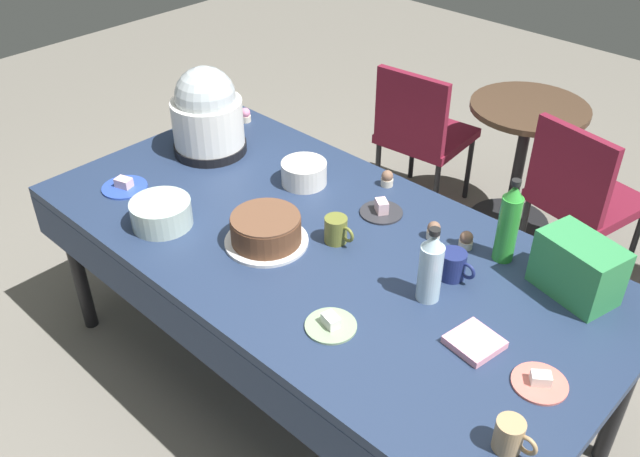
# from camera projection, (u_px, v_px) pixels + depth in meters

# --- Properties ---
(ground) EXTENTS (9.00, 9.00, 0.00)m
(ground) POSITION_uv_depth(u_px,v_px,m) (320.00, 383.00, 2.91)
(ground) COLOR slate
(potluck_table) EXTENTS (2.20, 1.10, 0.75)m
(potluck_table) POSITION_uv_depth(u_px,v_px,m) (320.00, 253.00, 2.51)
(potluck_table) COLOR navy
(potluck_table) RESTS_ON ground
(frosted_layer_cake) EXTENTS (0.30, 0.30, 0.11)m
(frosted_layer_cake) POSITION_uv_depth(u_px,v_px,m) (266.00, 230.00, 2.43)
(frosted_layer_cake) COLOR silver
(frosted_layer_cake) RESTS_ON potluck_table
(slow_cooker) EXTENTS (0.32, 0.32, 0.38)m
(slow_cooker) POSITION_uv_depth(u_px,v_px,m) (207.00, 114.00, 2.91)
(slow_cooker) COLOR black
(slow_cooker) RESTS_ON potluck_table
(glass_salad_bowl) EXTENTS (0.22, 0.22, 0.10)m
(glass_salad_bowl) POSITION_uv_depth(u_px,v_px,m) (161.00, 213.00, 2.53)
(glass_salad_bowl) COLOR #B2C6BC
(glass_salad_bowl) RESTS_ON potluck_table
(ceramic_snack_bowl) EXTENTS (0.18, 0.18, 0.09)m
(ceramic_snack_bowl) POSITION_uv_depth(u_px,v_px,m) (304.00, 173.00, 2.77)
(ceramic_snack_bowl) COLOR silver
(ceramic_snack_bowl) RESTS_ON potluck_table
(dessert_plate_coral) EXTENTS (0.16, 0.16, 0.04)m
(dessert_plate_coral) POSITION_uv_depth(u_px,v_px,m) (540.00, 382.00, 1.91)
(dessert_plate_coral) COLOR #E07266
(dessert_plate_coral) RESTS_ON potluck_table
(dessert_plate_sage) EXTENTS (0.16, 0.16, 0.04)m
(dessert_plate_sage) POSITION_uv_depth(u_px,v_px,m) (331.00, 324.00, 2.10)
(dessert_plate_sage) COLOR #8CA87F
(dessert_plate_sage) RESTS_ON potluck_table
(dessert_plate_cobalt) EXTENTS (0.18, 0.18, 0.04)m
(dessert_plate_cobalt) POSITION_uv_depth(u_px,v_px,m) (124.00, 186.00, 2.76)
(dessert_plate_cobalt) COLOR #2D4CB2
(dessert_plate_cobalt) RESTS_ON potluck_table
(dessert_plate_charcoal) EXTENTS (0.16, 0.16, 0.06)m
(dessert_plate_charcoal) POSITION_uv_depth(u_px,v_px,m) (381.00, 210.00, 2.61)
(dessert_plate_charcoal) COLOR #2D2D33
(dessert_plate_charcoal) RESTS_ON potluck_table
(cupcake_rose) EXTENTS (0.05, 0.05, 0.07)m
(cupcake_rose) POSITION_uv_depth(u_px,v_px,m) (245.00, 115.00, 3.23)
(cupcake_rose) COLOR beige
(cupcake_rose) RESTS_ON potluck_table
(cupcake_lemon) EXTENTS (0.05, 0.05, 0.07)m
(cupcake_lemon) POSITION_uv_depth(u_px,v_px,m) (387.00, 178.00, 2.76)
(cupcake_lemon) COLOR beige
(cupcake_lemon) RESTS_ON potluck_table
(cupcake_vanilla) EXTENTS (0.05, 0.05, 0.07)m
(cupcake_vanilla) POSITION_uv_depth(u_px,v_px,m) (434.00, 230.00, 2.47)
(cupcake_vanilla) COLOR beige
(cupcake_vanilla) RESTS_ON potluck_table
(cupcake_cocoa) EXTENTS (0.05, 0.05, 0.07)m
(cupcake_cocoa) POSITION_uv_depth(u_px,v_px,m) (466.00, 240.00, 2.42)
(cupcake_cocoa) COLOR beige
(cupcake_cocoa) RESTS_ON potluck_table
(soda_bottle_water) EXTENTS (0.08, 0.08, 0.27)m
(soda_bottle_water) POSITION_uv_depth(u_px,v_px,m) (431.00, 267.00, 2.15)
(soda_bottle_water) COLOR silver
(soda_bottle_water) RESTS_ON potluck_table
(soda_bottle_lime_soda) EXTENTS (0.07, 0.07, 0.32)m
(soda_bottle_lime_soda) POSITION_uv_depth(u_px,v_px,m) (509.00, 223.00, 2.30)
(soda_bottle_lime_soda) COLOR green
(soda_bottle_lime_soda) RESTS_ON potluck_table
(coffee_mug_olive) EXTENTS (0.13, 0.08, 0.10)m
(coffee_mug_olive) POSITION_uv_depth(u_px,v_px,m) (336.00, 230.00, 2.44)
(coffee_mug_olive) COLOR olive
(coffee_mug_olive) RESTS_ON potluck_table
(coffee_mug_tan) EXTENTS (0.12, 0.08, 0.09)m
(coffee_mug_tan) POSITION_uv_depth(u_px,v_px,m) (510.00, 436.00, 1.72)
(coffee_mug_tan) COLOR tan
(coffee_mug_tan) RESTS_ON potluck_table
(coffee_mug_navy) EXTENTS (0.13, 0.09, 0.10)m
(coffee_mug_navy) POSITION_uv_depth(u_px,v_px,m) (453.00, 265.00, 2.27)
(coffee_mug_navy) COLOR navy
(coffee_mug_navy) RESTS_ON potluck_table
(soda_carton) EXTENTS (0.29, 0.22, 0.20)m
(soda_carton) POSITION_uv_depth(u_px,v_px,m) (578.00, 268.00, 2.18)
(soda_carton) COLOR #338C4C
(soda_carton) RESTS_ON potluck_table
(paper_napkin_stack) EXTENTS (0.16, 0.16, 0.02)m
(paper_napkin_stack) POSITION_uv_depth(u_px,v_px,m) (475.00, 342.00, 2.03)
(paper_napkin_stack) COLOR pink
(paper_napkin_stack) RESTS_ON potluck_table
(maroon_chair_left) EXTENTS (0.48, 0.48, 0.85)m
(maroon_chair_left) POSITION_uv_depth(u_px,v_px,m) (421.00, 130.00, 3.74)
(maroon_chair_left) COLOR maroon
(maroon_chair_left) RESTS_ON ground
(maroon_chair_right) EXTENTS (0.52, 0.52, 0.85)m
(maroon_chair_right) POSITION_uv_depth(u_px,v_px,m) (581.00, 192.00, 3.22)
(maroon_chair_right) COLOR maroon
(maroon_chair_right) RESTS_ON ground
(round_cafe_table) EXTENTS (0.60, 0.60, 0.72)m
(round_cafe_table) POSITION_uv_depth(u_px,v_px,m) (523.00, 144.00, 3.59)
(round_cafe_table) COLOR #473323
(round_cafe_table) RESTS_ON ground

